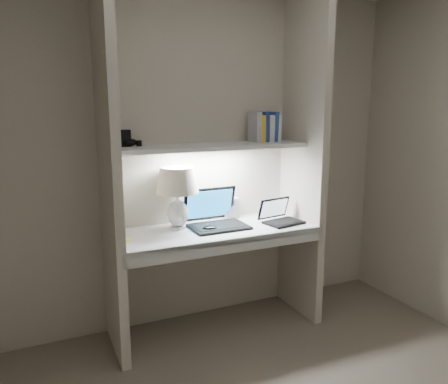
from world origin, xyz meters
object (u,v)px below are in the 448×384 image
laptop_netbook (280,217)px  speaker (231,208)px  laptop_main (215,218)px  table_lamp (177,187)px  book_row (264,128)px

laptop_netbook → speaker: size_ratio=1.96×
laptop_netbook → laptop_main: bearing=156.1°
laptop_main → laptop_netbook: laptop_main is taller
laptop_main → speaker: (0.20, 0.16, 0.02)m
table_lamp → laptop_main: table_lamp is taller
speaker → book_row: 0.67m
laptop_netbook → book_row: 0.69m
table_lamp → laptop_main: 0.36m
laptop_main → laptop_netbook: bearing=-14.4°
table_lamp → book_row: (0.72, 0.04, 0.40)m
laptop_netbook → speaker: bearing=125.5°
laptop_main → laptop_netbook: (0.48, -0.11, -0.02)m
laptop_netbook → speaker: (-0.28, 0.27, 0.04)m
table_lamp → book_row: bearing=3.2°
speaker → laptop_main: bearing=-133.4°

